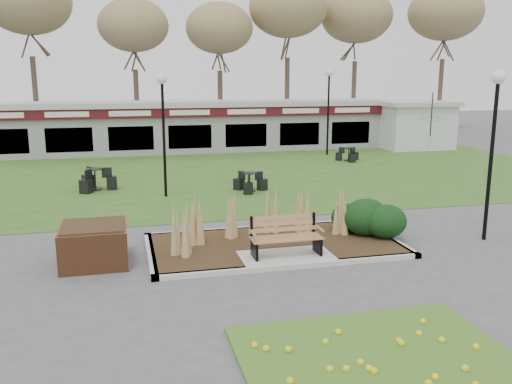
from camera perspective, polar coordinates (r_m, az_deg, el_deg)
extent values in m
plane|color=#515154|center=(12.85, 3.40, -7.43)|extent=(100.00, 100.00, 0.00)
cube|color=#2B5A1C|center=(24.22, -5.01, 1.85)|extent=(34.00, 16.00, 0.02)
cube|color=#32641C|center=(8.92, 12.53, -16.64)|extent=(4.20, 3.00, 0.08)
cube|color=#302613|center=(13.92, 1.94, -5.60)|extent=(6.22, 3.22, 0.12)
cube|color=#B7B7B2|center=(12.46, 3.96, -7.77)|extent=(6.40, 0.18, 0.12)
cube|color=#B7B7B2|center=(15.41, 0.31, -3.84)|extent=(6.40, 0.18, 0.12)
cube|color=#B7B7B2|center=(13.45, -11.01, -6.46)|extent=(0.18, 3.40, 0.12)
cube|color=#B7B7B2|center=(15.03, 13.46, -4.59)|extent=(0.18, 3.40, 0.12)
cube|color=#B7B7B2|center=(12.97, 3.20, -6.94)|extent=(2.20, 1.20, 0.13)
cone|color=tan|center=(13.75, -6.16, -3.13)|extent=(0.36, 0.36, 1.15)
cone|color=tan|center=(14.29, -2.40, -2.49)|extent=(0.36, 0.36, 1.15)
cone|color=tan|center=(14.73, 1.65, -2.04)|extent=(0.36, 0.36, 1.15)
cone|color=tan|center=(14.80, 5.22, -2.02)|extent=(0.36, 0.36, 1.15)
cone|color=tan|center=(14.72, 8.67, -2.19)|extent=(0.36, 0.36, 1.15)
cone|color=tan|center=(12.93, -7.87, -4.17)|extent=(0.36, 0.36, 1.15)
ellipsoid|color=black|center=(14.85, 11.45, -2.60)|extent=(1.21, 1.10, 0.99)
ellipsoid|color=black|center=(14.68, 13.52, -3.03)|extent=(1.10, 1.00, 0.90)
ellipsoid|color=black|center=(15.42, 11.67, -2.28)|extent=(1.06, 0.96, 0.86)
ellipsoid|color=black|center=(15.19, 9.61, -2.62)|extent=(0.92, 0.84, 0.76)
cube|color=#956343|center=(12.81, 3.23, -4.85)|extent=(1.70, 0.57, 0.04)
cube|color=#956343|center=(13.02, 2.84, -3.29)|extent=(1.70, 0.13, 0.44)
cube|color=black|center=(12.68, -0.18, -6.05)|extent=(0.06, 0.55, 0.42)
cube|color=black|center=(13.12, 6.49, -5.51)|extent=(0.06, 0.55, 0.42)
cube|color=black|center=(12.82, -0.49, -3.65)|extent=(0.06, 0.06, 0.50)
cube|color=black|center=(13.26, 6.09, -3.20)|extent=(0.06, 0.06, 0.50)
cube|color=#956343|center=(12.53, -0.33, -4.36)|extent=(0.05, 0.50, 0.04)
cube|color=#956343|center=(13.00, 6.73, -3.84)|extent=(0.05, 0.50, 0.04)
cube|color=brown|center=(13.16, -16.67, -5.40)|extent=(1.50, 1.50, 0.90)
cube|color=#302613|center=(13.03, -16.79, -3.43)|extent=(1.40, 1.40, 0.06)
cube|color=gray|center=(31.91, -7.29, 6.60)|extent=(24.00, 3.00, 2.60)
cube|color=#480F16|center=(30.29, -7.00, 8.31)|extent=(24.00, 0.18, 0.55)
cube|color=silver|center=(31.81, -7.36, 9.20)|extent=(24.60, 3.40, 0.30)
cube|color=silver|center=(30.18, -6.98, 8.30)|extent=(22.00, 0.02, 0.28)
cube|color=black|center=(30.51, -6.96, 5.79)|extent=(22.00, 0.10, 1.30)
cube|color=silver|center=(34.29, 16.30, 6.59)|extent=(4.00, 3.00, 2.60)
cube|color=silver|center=(34.20, 16.44, 8.92)|extent=(4.40, 3.40, 0.25)
cylinder|color=#47382B|center=(39.96, -21.81, 8.78)|extent=(0.36, 0.36, 5.17)
ellipsoid|color=olive|center=(40.14, -22.49, 17.07)|extent=(5.24, 5.24, 3.93)
cylinder|color=#47382B|center=(39.60, -13.09, 9.30)|extent=(0.36, 0.36, 5.17)
ellipsoid|color=olive|center=(39.78, -13.50, 17.68)|extent=(5.24, 5.24, 3.93)
cylinder|color=#47382B|center=(40.15, -4.38, 9.61)|extent=(0.36, 0.36, 5.17)
ellipsoid|color=olive|center=(40.32, -4.52, 17.88)|extent=(5.24, 5.24, 3.93)
cylinder|color=#47382B|center=(41.56, 3.92, 9.69)|extent=(0.36, 0.36, 5.17)
ellipsoid|color=olive|center=(41.73, 4.04, 17.69)|extent=(5.24, 5.24, 3.93)
cylinder|color=#47382B|center=(43.76, 11.54, 9.60)|extent=(0.36, 0.36, 5.17)
ellipsoid|color=olive|center=(43.92, 11.87, 17.19)|extent=(5.24, 5.24, 3.93)
cylinder|color=#47382B|center=(46.63, 18.31, 9.38)|extent=(0.36, 0.36, 5.17)
ellipsoid|color=olive|center=(46.78, 18.80, 16.49)|extent=(5.24, 5.24, 3.93)
cylinder|color=black|center=(15.39, 23.46, 2.74)|extent=(0.10, 0.10, 4.11)
sphere|color=white|center=(15.23, 24.17, 11.00)|extent=(0.37, 0.37, 0.37)
cylinder|color=black|center=(19.60, -9.66, 5.27)|extent=(0.10, 0.10, 4.04)
sphere|color=white|center=(19.47, -9.89, 11.66)|extent=(0.36, 0.36, 0.36)
cylinder|color=black|center=(30.26, 7.59, 7.92)|extent=(0.11, 0.11, 4.31)
sphere|color=white|center=(30.18, 7.72, 12.34)|extent=(0.39, 0.39, 0.39)
cylinder|color=black|center=(20.55, -0.66, 0.13)|extent=(0.42, 0.42, 0.03)
cylinder|color=black|center=(20.48, -0.66, 1.04)|extent=(0.05, 0.05, 0.68)
cylinder|color=black|center=(20.42, -0.66, 2.01)|extent=(0.57, 0.57, 0.02)
cube|color=black|center=(20.71, 0.66, 0.80)|extent=(0.37, 0.37, 0.43)
cube|color=black|center=(20.81, -1.81, 0.84)|extent=(0.45, 0.45, 0.43)
cube|color=black|center=(20.00, -0.82, 0.39)|extent=(0.41, 0.41, 0.43)
cylinder|color=black|center=(21.64, -16.51, 0.24)|extent=(0.49, 0.49, 0.03)
cylinder|color=black|center=(21.57, -16.57, 1.27)|extent=(0.06, 0.06, 0.80)
cylinder|color=black|center=(21.50, -16.63, 2.34)|extent=(0.66, 0.66, 0.03)
cube|color=black|center=(21.57, -14.93, 0.94)|extent=(0.38, 0.38, 0.51)
cube|color=black|center=(22.14, -17.25, 1.08)|extent=(0.51, 0.51, 0.51)
cube|color=black|center=(21.11, -17.45, 0.55)|extent=(0.52, 0.52, 0.51)
cylinder|color=black|center=(28.38, 9.69, 3.28)|extent=(0.40, 0.40, 0.03)
cylinder|color=black|center=(28.34, 9.71, 3.91)|extent=(0.04, 0.04, 0.65)
cylinder|color=black|center=(28.29, 9.74, 4.58)|extent=(0.54, 0.54, 0.02)
cube|color=black|center=(28.73, 10.33, 3.75)|extent=(0.41, 0.41, 0.41)
cube|color=black|center=(28.44, 8.72, 3.72)|extent=(0.42, 0.42, 0.41)
cube|color=black|center=(27.90, 10.06, 3.51)|extent=(0.32, 0.32, 0.41)
cylinder|color=black|center=(29.04, 17.83, 5.19)|extent=(0.06, 0.06, 2.20)
imported|color=#3356B4|center=(29.00, 17.88, 6.04)|extent=(2.19, 2.22, 1.76)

